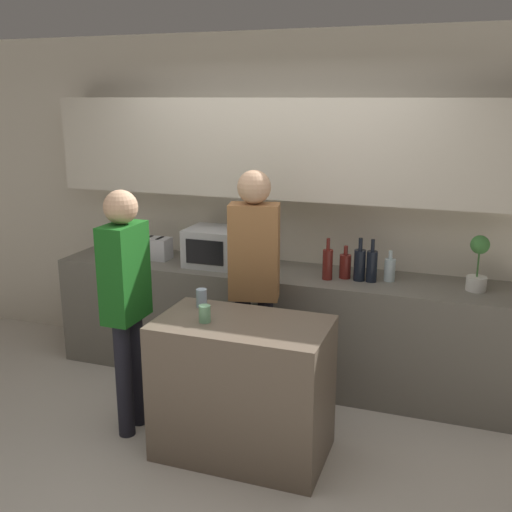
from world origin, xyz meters
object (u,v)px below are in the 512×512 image
object	(u,v)px
bottle_1	(345,266)
cup_1	(205,314)
cup_0	(202,298)
person_left	(254,271)
microwave	(220,247)
potted_plant	(478,263)
bottle_0	(328,264)
bottle_3	(372,266)
bottle_2	(360,264)
person_center	(126,293)
bottle_4	(390,269)
toaster	(155,248)

from	to	relation	value
bottle_1	cup_1	bearing A→B (deg)	-118.11
cup_0	person_left	bearing A→B (deg)	61.49
microwave	cup_1	xyz separation A→B (m)	(0.39, -1.17, -0.10)
potted_plant	cup_0	size ratio (longest dim) A/B	3.32
bottle_0	person_left	world-z (taller)	person_left
microwave	bottle_1	world-z (taller)	microwave
bottle_3	cup_0	xyz separation A→B (m)	(-0.95, -0.90, -0.07)
bottle_2	cup_0	world-z (taller)	bottle_2
bottle_0	cup_1	size ratio (longest dim) A/B	2.95
cup_0	person_center	world-z (taller)	person_center
potted_plant	bottle_1	size ratio (longest dim) A/B	1.59
bottle_4	cup_0	distance (m)	1.44
toaster	potted_plant	bearing A→B (deg)	-0.00
potted_plant	bottle_2	bearing A→B (deg)	-177.44
person_left	cup_0	bearing A→B (deg)	49.00
bottle_0	bottle_2	bearing A→B (deg)	12.01
potted_plant	person_center	world-z (taller)	person_center
potted_plant	cup_0	distance (m)	1.92
microwave	bottle_2	bearing A→B (deg)	-1.77
bottle_2	cup_1	bearing A→B (deg)	-122.75
cup_1	bottle_4	bearing A→B (deg)	51.86
bottle_1	cup_1	xyz separation A→B (m)	(-0.62, -1.16, -0.05)
bottle_3	person_center	size ratio (longest dim) A/B	0.19
bottle_4	person_center	world-z (taller)	person_center
bottle_2	person_center	xyz separation A→B (m)	(-1.33, -1.05, -0.03)
microwave	person_center	xyz separation A→B (m)	(-0.20, -1.09, -0.06)
cup_0	bottle_4	bearing A→B (deg)	41.77
toaster	bottle_3	distance (m)	1.81
bottle_1	person_center	distance (m)	1.63
microwave	person_left	distance (m)	0.72
microwave	toaster	distance (m)	0.59
bottle_4	toaster	bearing A→B (deg)	-179.20
toaster	bottle_1	distance (m)	1.60
bottle_2	bottle_3	distance (m)	0.09
potted_plant	person_left	distance (m)	1.55
microwave	potted_plant	bearing A→B (deg)	0.05
toaster	bottle_4	bearing A→B (deg)	0.80
bottle_1	bottle_4	bearing A→B (deg)	6.88
bottle_3	bottle_0	bearing A→B (deg)	-171.64
bottle_1	bottle_3	distance (m)	0.20
microwave	cup_0	xyz separation A→B (m)	(0.26, -0.93, -0.10)
bottle_3	bottle_1	bearing A→B (deg)	172.51
bottle_1	cup_1	distance (m)	1.32
potted_plant	bottle_1	bearing A→B (deg)	-179.25
potted_plant	person_center	size ratio (longest dim) A/B	0.24
bottle_1	person_center	bearing A→B (deg)	-138.46
cup_1	person_left	distance (m)	0.66
bottle_1	bottle_2	bearing A→B (deg)	-12.38
microwave	bottle_2	xyz separation A→B (m)	(1.13, -0.03, -0.03)
bottle_0	bottle_3	size ratio (longest dim) A/B	0.98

